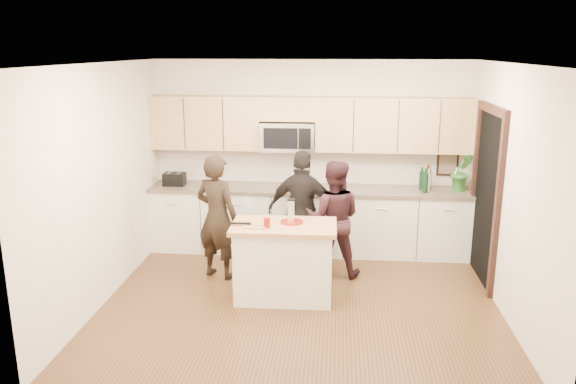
# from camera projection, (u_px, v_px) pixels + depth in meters

# --- Properties ---
(floor) EXTENTS (4.50, 4.50, 0.00)m
(floor) POSITION_uv_depth(u_px,v_px,m) (300.00, 301.00, 6.52)
(floor) COLOR brown
(floor) RESTS_ON ground
(room_shell) EXTENTS (4.52, 4.02, 2.71)m
(room_shell) POSITION_uv_depth(u_px,v_px,m) (301.00, 155.00, 6.09)
(room_shell) COLOR beige
(room_shell) RESTS_ON ground
(back_cabinetry) EXTENTS (4.50, 0.66, 0.94)m
(back_cabinetry) POSITION_uv_depth(u_px,v_px,m) (309.00, 219.00, 8.03)
(back_cabinetry) COLOR silver
(back_cabinetry) RESTS_ON ground
(upper_cabinetry) EXTENTS (4.50, 0.33, 0.75)m
(upper_cabinetry) POSITION_uv_depth(u_px,v_px,m) (312.00, 123.00, 7.82)
(upper_cabinetry) COLOR tan
(upper_cabinetry) RESTS_ON ground
(microwave) EXTENTS (0.76, 0.41, 0.40)m
(microwave) POSITION_uv_depth(u_px,v_px,m) (288.00, 136.00, 7.87)
(microwave) COLOR silver
(microwave) RESTS_ON ground
(doorway) EXTENTS (0.06, 1.25, 2.20)m
(doorway) POSITION_uv_depth(u_px,v_px,m) (486.00, 190.00, 6.90)
(doorway) COLOR black
(doorway) RESTS_ON ground
(framed_picture) EXTENTS (0.30, 0.03, 0.38)m
(framed_picture) POSITION_uv_depth(u_px,v_px,m) (448.00, 162.00, 7.94)
(framed_picture) COLOR black
(framed_picture) RESTS_ON ground
(dish_towel) EXTENTS (0.34, 0.60, 0.48)m
(dish_towel) POSITION_uv_depth(u_px,v_px,m) (240.00, 199.00, 7.85)
(dish_towel) COLOR white
(dish_towel) RESTS_ON ground
(island) EXTENTS (1.21, 0.72, 0.90)m
(island) POSITION_uv_depth(u_px,v_px,m) (284.00, 261.00, 6.52)
(island) COLOR silver
(island) RESTS_ON ground
(red_plate) EXTENTS (0.26, 0.26, 0.02)m
(red_plate) POSITION_uv_depth(u_px,v_px,m) (292.00, 222.00, 6.48)
(red_plate) COLOR maroon
(red_plate) RESTS_ON island
(box_grater) EXTENTS (0.09, 0.06, 0.27)m
(box_grater) POSITION_uv_depth(u_px,v_px,m) (291.00, 210.00, 6.43)
(box_grater) COLOR silver
(box_grater) RESTS_ON red_plate
(drink_glass) EXTENTS (0.07, 0.07, 0.11)m
(drink_glass) POSITION_uv_depth(u_px,v_px,m) (267.00, 223.00, 6.28)
(drink_glass) COLOR maroon
(drink_glass) RESTS_ON island
(cutting_board) EXTENTS (0.26, 0.20, 0.02)m
(cutting_board) POSITION_uv_depth(u_px,v_px,m) (255.00, 226.00, 6.32)
(cutting_board) COLOR tan
(cutting_board) RESTS_ON island
(tongs) EXTENTS (0.24, 0.04, 0.02)m
(tongs) POSITION_uv_depth(u_px,v_px,m) (240.00, 223.00, 6.36)
(tongs) COLOR black
(tongs) RESTS_ON cutting_board
(knife) EXTENTS (0.22, 0.02, 0.01)m
(knife) POSITION_uv_depth(u_px,v_px,m) (257.00, 226.00, 6.30)
(knife) COLOR silver
(knife) RESTS_ON cutting_board
(toaster) EXTENTS (0.30, 0.21, 0.18)m
(toaster) POSITION_uv_depth(u_px,v_px,m) (174.00, 179.00, 8.04)
(toaster) COLOR black
(toaster) RESTS_ON back_cabinetry
(bottle_cluster) EXTENTS (0.55, 0.32, 0.34)m
(bottle_cluster) POSITION_uv_depth(u_px,v_px,m) (432.00, 179.00, 7.74)
(bottle_cluster) COLOR black
(bottle_cluster) RESTS_ON back_cabinetry
(orchid) EXTENTS (0.34, 0.29, 0.53)m
(orchid) POSITION_uv_depth(u_px,v_px,m) (462.00, 172.00, 7.69)
(orchid) COLOR #347D32
(orchid) RESTS_ON back_cabinetry
(woman_left) EXTENTS (0.68, 0.57, 1.60)m
(woman_left) POSITION_uv_depth(u_px,v_px,m) (217.00, 217.00, 7.04)
(woman_left) COLOR black
(woman_left) RESTS_ON ground
(woman_center) EXTENTS (0.75, 0.60, 1.51)m
(woman_center) POSITION_uv_depth(u_px,v_px,m) (333.00, 219.00, 7.12)
(woman_center) COLOR black
(woman_center) RESTS_ON ground
(woman_right) EXTENTS (0.99, 0.55, 1.60)m
(woman_right) POSITION_uv_depth(u_px,v_px,m) (303.00, 211.00, 7.27)
(woman_right) COLOR black
(woman_right) RESTS_ON ground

